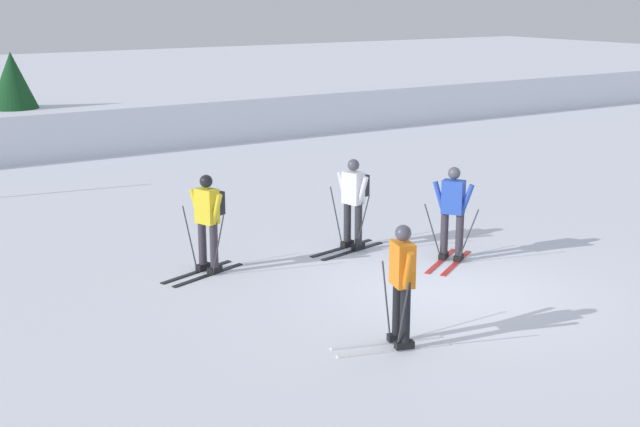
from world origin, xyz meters
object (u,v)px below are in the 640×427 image
(skier_white, at_px, (354,199))
(skier_orange, at_px, (401,282))
(skier_yellow, at_px, (208,218))
(skier_blue, at_px, (453,208))
(conifer_far_left, at_px, (13,95))

(skier_white, distance_m, skier_orange, 4.71)
(skier_orange, bearing_deg, skier_white, 62.98)
(skier_yellow, bearing_deg, skier_orange, -80.20)
(skier_yellow, relative_size, skier_orange, 1.00)
(skier_white, height_order, skier_blue, same)
(skier_white, bearing_deg, skier_blue, -55.53)
(skier_yellow, relative_size, conifer_far_left, 0.57)
(skier_white, relative_size, skier_yellow, 1.00)
(skier_blue, bearing_deg, conifer_far_left, 104.45)
(skier_orange, height_order, skier_blue, same)
(skier_yellow, height_order, conifer_far_left, conifer_far_left)
(skier_yellow, distance_m, skier_orange, 4.44)
(skier_orange, bearing_deg, skier_yellow, 99.80)
(skier_white, height_order, skier_orange, same)
(conifer_far_left, bearing_deg, skier_white, -78.25)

